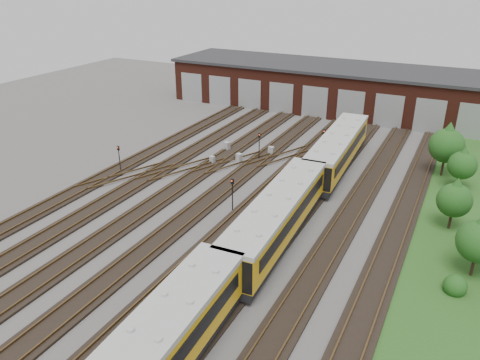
% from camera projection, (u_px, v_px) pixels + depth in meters
% --- Properties ---
extents(ground, '(120.00, 120.00, 0.00)m').
position_uv_depth(ground, '(199.00, 232.00, 37.06)').
color(ground, '#4C4946').
rests_on(ground, ground).
extents(track_network, '(30.40, 70.00, 0.33)m').
position_uv_depth(track_network, '(201.00, 227.00, 37.56)').
color(track_network, black).
rests_on(track_network, ground).
extents(maintenance_shed, '(51.00, 12.50, 6.35)m').
position_uv_depth(maintenance_shed, '(341.00, 88.00, 68.27)').
color(maintenance_shed, '#491C12').
rests_on(maintenance_shed, ground).
extents(grass_verge, '(8.00, 55.00, 0.05)m').
position_uv_depth(grass_verge, '(468.00, 229.00, 37.37)').
color(grass_verge, '#1D4617').
rests_on(grass_verge, ground).
extents(metro_train, '(3.66, 48.45, 3.38)m').
position_uv_depth(metro_train, '(278.00, 217.00, 35.03)').
color(metro_train, black).
rests_on(metro_train, ground).
extents(signal_mast_0, '(0.22, 0.21, 2.77)m').
position_uv_depth(signal_mast_0, '(119.00, 155.00, 47.40)').
color(signal_mast_0, black).
rests_on(signal_mast_0, ground).
extents(signal_mast_1, '(0.27, 0.26, 3.03)m').
position_uv_depth(signal_mast_1, '(259.00, 143.00, 50.28)').
color(signal_mast_1, black).
rests_on(signal_mast_1, ground).
extents(signal_mast_2, '(0.32, 0.31, 3.67)m').
position_uv_depth(signal_mast_2, '(323.00, 141.00, 49.55)').
color(signal_mast_2, black).
rests_on(signal_mast_2, ground).
extents(signal_mast_3, '(0.25, 0.24, 3.08)m').
position_uv_depth(signal_mast_3, '(232.00, 191.00, 39.30)').
color(signal_mast_3, black).
rests_on(signal_mast_3, ground).
extents(relay_cabinet_0, '(0.56, 0.49, 0.86)m').
position_uv_depth(relay_cabinet_0, '(212.00, 160.00, 49.86)').
color(relay_cabinet_0, '#9FA1A4').
rests_on(relay_cabinet_0, ground).
extents(relay_cabinet_1, '(0.73, 0.66, 1.04)m').
position_uv_depth(relay_cabinet_1, '(227.00, 146.00, 53.46)').
color(relay_cabinet_1, '#9FA1A4').
rests_on(relay_cabinet_1, ground).
extents(relay_cabinet_2, '(0.71, 0.65, 0.98)m').
position_uv_depth(relay_cabinet_2, '(239.00, 158.00, 50.22)').
color(relay_cabinet_2, '#9FA1A4').
rests_on(relay_cabinet_2, ground).
extents(relay_cabinet_3, '(0.59, 0.50, 0.98)m').
position_uv_depth(relay_cabinet_3, '(271.00, 151.00, 52.20)').
color(relay_cabinet_3, '#9FA1A4').
rests_on(relay_cabinet_3, ground).
extents(relay_cabinet_4, '(0.64, 0.56, 0.98)m').
position_uv_depth(relay_cabinet_4, '(322.00, 154.00, 51.28)').
color(relay_cabinet_4, '#9FA1A4').
rests_on(relay_cabinet_4, ground).
extents(tree_0, '(3.40, 3.40, 5.63)m').
position_uv_depth(tree_0, '(447.00, 142.00, 45.67)').
color(tree_0, '#311E16').
rests_on(tree_0, ground).
extents(tree_1, '(2.62, 2.62, 4.35)m').
position_uv_depth(tree_1, '(463.00, 162.00, 43.03)').
color(tree_1, '#311E16').
rests_on(tree_1, ground).
extents(tree_3, '(2.70, 2.70, 4.47)m').
position_uv_depth(tree_3, '(455.00, 197.00, 36.32)').
color(tree_3, '#311E16').
rests_on(tree_3, ground).
extents(tree_4, '(2.87, 2.87, 4.75)m').
position_uv_depth(tree_4, '(480.00, 237.00, 30.48)').
color(tree_4, '#311E16').
rests_on(tree_4, ground).
extents(bush_0, '(1.49, 1.49, 1.49)m').
position_uv_depth(bush_0, '(456.00, 283.00, 29.77)').
color(bush_0, '#174915').
rests_on(bush_0, ground).
extents(bush_1, '(1.41, 1.41, 1.41)m').
position_uv_depth(bush_1, '(458.00, 161.00, 48.83)').
color(bush_1, '#174915').
rests_on(bush_1, ground).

